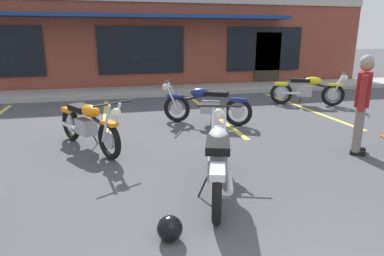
% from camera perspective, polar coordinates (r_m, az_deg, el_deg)
% --- Properties ---
extents(ground_plane, '(80.00, 80.00, 0.00)m').
position_cam_1_polar(ground_plane, '(5.08, 0.92, -7.36)').
color(ground_plane, '#47474C').
extents(sidewalk_kerb, '(22.00, 1.80, 0.14)m').
position_cam_1_polar(sidewalk_kerb, '(12.01, -7.94, 6.22)').
color(sidewalk_kerb, '#A8A59E').
rests_on(sidewalk_kerb, ground_plane).
extents(brick_storefront_building, '(18.47, 6.56, 3.43)m').
position_cam_1_polar(brick_storefront_building, '(15.58, -9.68, 14.34)').
color(brick_storefront_building, brown).
rests_on(brick_storefront_building, ground_plane).
extents(painted_stall_lines, '(8.27, 4.80, 0.01)m').
position_cam_1_polar(painted_stall_lines, '(8.51, -5.34, 2.03)').
color(painted_stall_lines, '#DBCC4C').
rests_on(painted_stall_lines, ground_plane).
extents(motorcycle_foreground_classic, '(0.98, 2.04, 0.98)m').
position_cam_1_polar(motorcycle_foreground_classic, '(4.30, 4.46, -5.17)').
color(motorcycle_foreground_classic, black).
rests_on(motorcycle_foreground_classic, ground_plane).
extents(motorcycle_red_sportbike, '(1.95, 1.20, 0.98)m').
position_cam_1_polar(motorcycle_red_sportbike, '(10.34, 19.17, 6.23)').
color(motorcycle_red_sportbike, black).
rests_on(motorcycle_red_sportbike, ground_plane).
extents(motorcycle_black_cruiser, '(1.91, 1.28, 0.98)m').
position_cam_1_polar(motorcycle_black_cruiser, '(7.65, 2.36, 4.08)').
color(motorcycle_black_cruiser, black).
rests_on(motorcycle_black_cruiser, ground_plane).
extents(motorcycle_silver_naked, '(1.30, 1.89, 0.98)m').
position_cam_1_polar(motorcycle_silver_naked, '(6.18, -17.26, 0.61)').
color(motorcycle_silver_naked, black).
rests_on(motorcycle_silver_naked, ground_plane).
extents(person_in_shorts_foreground, '(0.47, 0.51, 1.68)m').
position_cam_1_polar(person_in_shorts_foreground, '(6.27, 27.06, 4.41)').
color(person_in_shorts_foreground, black).
rests_on(person_in_shorts_foreground, ground_plane).
extents(helmet_on_pavement, '(0.26, 0.26, 0.26)m').
position_cam_1_polar(helmet_on_pavement, '(3.47, -3.82, -16.69)').
color(helmet_on_pavement, black).
rests_on(helmet_on_pavement, ground_plane).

